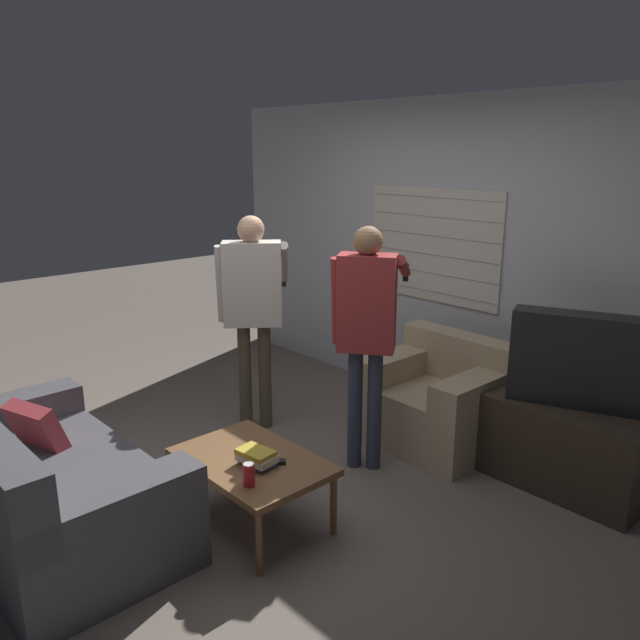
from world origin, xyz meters
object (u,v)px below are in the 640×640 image
object	(u,v)px
person_left_standing	(253,297)
person_right_standing	(367,320)
spare_remote	(274,462)
coffee_table	(252,465)
book_stack	(257,457)
armchair_beige	(437,400)
tv	(577,360)
soda_can	(249,475)
couch_blue	(43,487)

from	to	relation	value
person_left_standing	person_right_standing	world-z (taller)	same
person_right_standing	spare_remote	distance (m)	1.13
coffee_table	book_stack	distance (m)	0.12
armchair_beige	book_stack	xyz separation A→B (m)	(0.01, -1.69, 0.13)
coffee_table	person_left_standing	bearing A→B (deg)	142.13
tv	spare_remote	world-z (taller)	tv
person_left_standing	soda_can	distance (m)	1.73
tv	book_stack	size ratio (longest dim) A/B	3.47
coffee_table	book_stack	bearing A→B (deg)	-14.80
person_right_standing	book_stack	xyz separation A→B (m)	(0.11, -1.00, -0.59)
person_left_standing	soda_can	bearing A→B (deg)	-89.23
tv	couch_blue	bearing A→B (deg)	35.39
armchair_beige	soda_can	size ratio (longest dim) A/B	7.66
person_left_standing	book_stack	world-z (taller)	person_left_standing
book_stack	soda_can	distance (m)	0.22
book_stack	spare_remote	size ratio (longest dim) A/B	1.88
person_left_standing	person_right_standing	xyz separation A→B (m)	(1.03, 0.16, -0.01)
person_right_standing	soda_can	xyz separation A→B (m)	(0.25, -1.17, -0.58)
person_right_standing	book_stack	distance (m)	1.17
armchair_beige	person_right_standing	world-z (taller)	person_right_standing
person_left_standing	spare_remote	world-z (taller)	person_left_standing
couch_blue	spare_remote	xyz separation A→B (m)	(0.85, 1.00, 0.12)
person_left_standing	soda_can	world-z (taller)	person_left_standing
couch_blue	spare_remote	distance (m)	1.32
couch_blue	person_left_standing	xyz separation A→B (m)	(-0.34, 1.76, 0.76)
tv	person_left_standing	world-z (taller)	person_left_standing
couch_blue	spare_remote	size ratio (longest dim) A/B	14.02
book_stack	soda_can	xyz separation A→B (m)	(0.15, -0.16, 0.01)
person_right_standing	person_left_standing	bearing A→B (deg)	153.46
person_right_standing	soda_can	world-z (taller)	person_right_standing
coffee_table	soda_can	distance (m)	0.31
couch_blue	person_right_standing	world-z (taller)	person_right_standing
coffee_table	person_right_standing	distance (m)	1.20
armchair_beige	person_left_standing	bearing A→B (deg)	38.23
couch_blue	person_right_standing	size ratio (longest dim) A/B	1.06
couch_blue	person_left_standing	distance (m)	1.95
person_right_standing	soda_can	bearing A→B (deg)	-113.39
armchair_beige	soda_can	distance (m)	1.87
person_right_standing	book_stack	size ratio (longest dim) A/B	7.04
armchair_beige	coffee_table	size ratio (longest dim) A/B	1.07
person_right_standing	soda_can	size ratio (longest dim) A/B	13.28
coffee_table	person_right_standing	bearing A→B (deg)	91.42
soda_can	armchair_beige	bearing A→B (deg)	94.75
tv	spare_remote	xyz separation A→B (m)	(-0.90, -1.73, -0.44)
armchair_beige	tv	distance (m)	1.11
coffee_table	book_stack	world-z (taller)	book_stack
couch_blue	tv	world-z (taller)	tv
armchair_beige	person_right_standing	bearing A→B (deg)	82.81
book_stack	person_left_standing	bearing A→B (deg)	143.47
armchair_beige	person_left_standing	distance (m)	1.59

